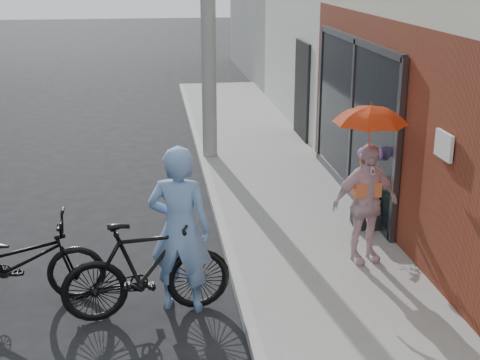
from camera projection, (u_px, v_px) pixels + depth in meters
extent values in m
plane|color=black|center=(160.00, 321.00, 7.28)|extent=(80.00, 80.00, 0.00)
cube|color=gray|center=(307.00, 235.00, 9.41)|extent=(2.20, 24.00, 0.12)
cube|color=#9E9E99|center=(225.00, 239.00, 9.27)|extent=(0.12, 24.00, 0.12)
cube|color=black|center=(353.00, 119.00, 10.55)|extent=(0.06, 3.80, 2.40)
cube|color=white|center=(444.00, 145.00, 7.30)|extent=(0.04, 0.40, 0.30)
imported|color=#7699D2|center=(180.00, 230.00, 7.28)|extent=(0.79, 0.62, 1.90)
imported|color=black|center=(17.00, 262.00, 7.52)|extent=(1.98, 0.75, 1.03)
imported|color=black|center=(147.00, 269.00, 7.26)|extent=(1.91, 0.76, 1.12)
imported|color=beige|center=(365.00, 203.00, 8.26)|extent=(0.95, 0.55, 1.53)
imported|color=#E94C1B|center=(371.00, 113.00, 7.91)|extent=(0.86, 0.86, 0.75)
cube|color=black|center=(367.00, 218.00, 9.56)|extent=(0.46, 0.46, 0.22)
imported|color=#2C5D25|center=(369.00, 191.00, 9.43)|extent=(0.55, 0.47, 0.61)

